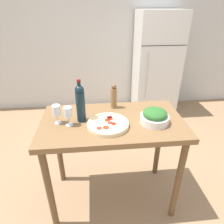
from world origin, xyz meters
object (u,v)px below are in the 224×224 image
object	(u,v)px
refrigerator	(156,65)
wine_glass_near	(68,113)
pepper_mill	(114,96)
homemade_pizza	(108,124)
wine_glass_far	(56,111)
salad_bowl	(155,116)
wine_bottle	(80,103)

from	to	relation	value
refrigerator	wine_glass_near	bearing A→B (deg)	-124.26
pepper_mill	homemade_pizza	distance (m)	0.34
wine_glass_far	salad_bowl	size ratio (longest dim) A/B	0.69
wine_glass_far	pepper_mill	distance (m)	0.54
wine_bottle	salad_bowl	world-z (taller)	wine_bottle
wine_glass_near	salad_bowl	distance (m)	0.69
wine_glass_far	salad_bowl	bearing A→B (deg)	-5.34
salad_bowl	wine_bottle	bearing A→B (deg)	171.43
refrigerator	pepper_mill	xyz separation A→B (m)	(-0.91, -1.63, 0.18)
salad_bowl	pepper_mill	bearing A→B (deg)	134.98
homemade_pizza	salad_bowl	bearing A→B (deg)	2.59
wine_glass_near	homemade_pizza	world-z (taller)	wine_glass_near
refrigerator	salad_bowl	xyz separation A→B (m)	(-0.61, -1.94, 0.12)
salad_bowl	homemade_pizza	xyz separation A→B (m)	(-0.38, -0.02, -0.04)
wine_glass_near	refrigerator	bearing A→B (deg)	55.74
homemade_pizza	wine_glass_far	bearing A→B (deg)	167.35
wine_glass_far	homemade_pizza	size ratio (longest dim) A/B	0.48
homemade_pizza	refrigerator	bearing A→B (deg)	63.14
wine_glass_far	homemade_pizza	distance (m)	0.42
wine_bottle	refrigerator	bearing A→B (deg)	56.96
wine_glass_near	homemade_pizza	xyz separation A→B (m)	(0.31, -0.05, -0.09)
refrigerator	homemade_pizza	size ratio (longest dim) A/B	5.12
salad_bowl	wine_glass_near	bearing A→B (deg)	177.64
wine_glass_near	salad_bowl	size ratio (longest dim) A/B	0.69
refrigerator	wine_glass_far	size ratio (longest dim) A/B	10.69
wine_bottle	pepper_mill	distance (m)	0.36
wine_bottle	wine_glass_far	size ratio (longest dim) A/B	2.24
wine_bottle	pepper_mill	world-z (taller)	wine_bottle
salad_bowl	homemade_pizza	size ratio (longest dim) A/B	0.70
pepper_mill	salad_bowl	size ratio (longest dim) A/B	1.01
refrigerator	homemade_pizza	bearing A→B (deg)	-116.86
pepper_mill	wine_glass_near	bearing A→B (deg)	-144.92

